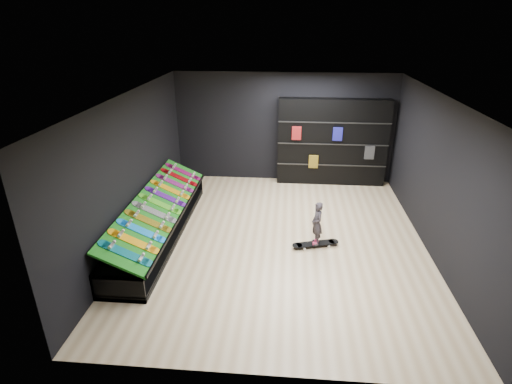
# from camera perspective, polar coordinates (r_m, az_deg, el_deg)

# --- Properties ---
(floor) EXTENTS (6.00, 7.00, 0.01)m
(floor) POSITION_cam_1_polar(r_m,az_deg,el_deg) (8.51, 3.27, -6.84)
(floor) COLOR beige
(floor) RESTS_ON ground
(ceiling) EXTENTS (6.00, 7.00, 0.01)m
(ceiling) POSITION_cam_1_polar(r_m,az_deg,el_deg) (7.44, 3.81, 13.46)
(ceiling) COLOR white
(ceiling) RESTS_ON ground
(wall_back) EXTENTS (6.00, 0.02, 3.00)m
(wall_back) POSITION_cam_1_polar(r_m,az_deg,el_deg) (11.19, 4.03, 9.08)
(wall_back) COLOR black
(wall_back) RESTS_ON ground
(wall_front) EXTENTS (6.00, 0.02, 3.00)m
(wall_front) POSITION_cam_1_polar(r_m,az_deg,el_deg) (4.76, 2.31, -12.68)
(wall_front) COLOR black
(wall_front) RESTS_ON ground
(wall_left) EXTENTS (0.02, 7.00, 3.00)m
(wall_left) POSITION_cam_1_polar(r_m,az_deg,el_deg) (8.45, -17.29, 3.13)
(wall_left) COLOR black
(wall_left) RESTS_ON ground
(wall_right) EXTENTS (0.02, 7.00, 3.00)m
(wall_right) POSITION_cam_1_polar(r_m,az_deg,el_deg) (8.36, 24.55, 1.77)
(wall_right) COLOR black
(wall_right) RESTS_ON ground
(display_rack) EXTENTS (0.90, 4.50, 0.50)m
(display_rack) POSITION_cam_1_polar(r_m,az_deg,el_deg) (8.80, -13.58, -4.54)
(display_rack) COLOR black
(display_rack) RESTS_ON ground
(turf_ramp) EXTENTS (0.92, 4.50, 0.46)m
(turf_ramp) POSITION_cam_1_polar(r_m,az_deg,el_deg) (8.58, -13.55, -1.85)
(turf_ramp) COLOR #10610F
(turf_ramp) RESTS_ON display_rack
(back_shelving) EXTENTS (2.95, 0.34, 2.36)m
(back_shelving) POSITION_cam_1_polar(r_m,az_deg,el_deg) (11.16, 10.83, 6.98)
(back_shelving) COLOR black
(back_shelving) RESTS_ON ground
(floor_skateboard) EXTENTS (1.00, 0.49, 0.09)m
(floor_skateboard) POSITION_cam_1_polar(r_m,az_deg,el_deg) (8.32, 8.49, -7.49)
(floor_skateboard) COLOR black
(floor_skateboard) RESTS_ON ground
(child) EXTENTS (0.19, 0.24, 0.54)m
(child) POSITION_cam_1_polar(r_m,az_deg,el_deg) (8.16, 8.62, -5.57)
(child) COLOR black
(child) RESTS_ON floor_skateboard
(display_board_0) EXTENTS (0.93, 0.22, 0.50)m
(display_board_0) POSITION_cam_1_polar(r_m,az_deg,el_deg) (7.01, -18.11, -8.32)
(display_board_0) COLOR #0C8C99
(display_board_0) RESTS_ON turf_ramp
(display_board_1) EXTENTS (0.93, 0.22, 0.50)m
(display_board_1) POSITION_cam_1_polar(r_m,az_deg,el_deg) (7.31, -17.02, -6.78)
(display_board_1) COLOR yellow
(display_board_1) RESTS_ON turf_ramp
(display_board_2) EXTENTS (0.93, 0.22, 0.50)m
(display_board_2) POSITION_cam_1_polar(r_m,az_deg,el_deg) (7.61, -16.03, -5.35)
(display_board_2) COLOR blue
(display_board_2) RESTS_ON turf_ramp
(display_board_3) EXTENTS (0.93, 0.22, 0.50)m
(display_board_3) POSITION_cam_1_polar(r_m,az_deg,el_deg) (7.93, -15.11, -4.03)
(display_board_3) COLOR yellow
(display_board_3) RESTS_ON turf_ramp
(display_board_4) EXTENTS (0.93, 0.22, 0.50)m
(display_board_4) POSITION_cam_1_polar(r_m,az_deg,el_deg) (8.24, -14.27, -2.81)
(display_board_4) COLOR black
(display_board_4) RESTS_ON turf_ramp
(display_board_5) EXTENTS (0.93, 0.22, 0.50)m
(display_board_5) POSITION_cam_1_polar(r_m,az_deg,el_deg) (8.57, -13.49, -1.69)
(display_board_5) COLOR green
(display_board_5) RESTS_ON turf_ramp
(display_board_6) EXTENTS (0.93, 0.22, 0.50)m
(display_board_6) POSITION_cam_1_polar(r_m,az_deg,el_deg) (8.89, -12.77, -0.64)
(display_board_6) COLOR purple
(display_board_6) RESTS_ON turf_ramp
(display_board_7) EXTENTS (0.93, 0.22, 0.50)m
(display_board_7) POSITION_cam_1_polar(r_m,az_deg,el_deg) (9.22, -12.10, 0.33)
(display_board_7) COLOR orange
(display_board_7) RESTS_ON turf_ramp
(display_board_8) EXTENTS (0.93, 0.22, 0.50)m
(display_board_8) POSITION_cam_1_polar(r_m,az_deg,el_deg) (9.56, -11.47, 1.23)
(display_board_8) COLOR #2626BF
(display_board_8) RESTS_ON turf_ramp
(display_board_9) EXTENTS (0.93, 0.22, 0.50)m
(display_board_9) POSITION_cam_1_polar(r_m,az_deg,el_deg) (9.90, -10.89, 2.07)
(display_board_9) COLOR red
(display_board_9) RESTS_ON turf_ramp
(display_board_10) EXTENTS (0.93, 0.22, 0.50)m
(display_board_10) POSITION_cam_1_polar(r_m,az_deg,el_deg) (10.24, -10.35, 2.86)
(display_board_10) COLOR #E5198C
(display_board_10) RESTS_ON turf_ramp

